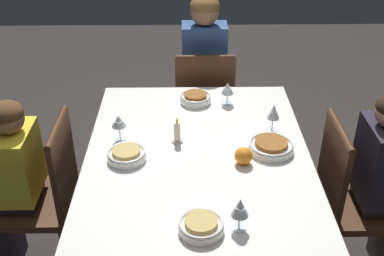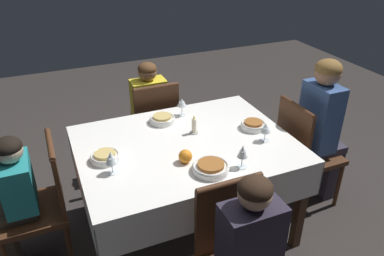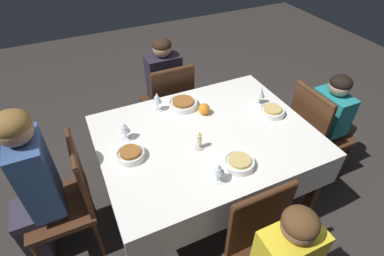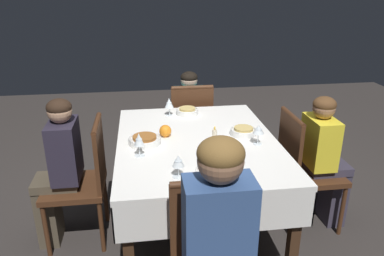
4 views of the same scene
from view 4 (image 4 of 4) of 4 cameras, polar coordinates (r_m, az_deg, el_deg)
name	(u,v)px [view 4 (image 4 of 4)]	position (r m, az deg, el deg)	size (l,w,h in m)	color
ground_plane	(197,229)	(2.99, 0.70, -15.15)	(8.00, 8.00, 0.00)	#332D2B
dining_table	(197,151)	(2.65, 0.77, -3.46)	(1.44, 1.11, 0.75)	white
chair_south	(84,177)	(2.76, -16.12, -7.18)	(0.42, 0.42, 0.91)	#472816
chair_north	(303,166)	(2.93, 16.56, -5.53)	(0.42, 0.42, 0.91)	#472816
chair_west	(191,124)	(3.61, -0.21, 0.65)	(0.42, 0.42, 0.91)	#472816
person_child_dark	(58,167)	(2.75, -19.69, -5.64)	(0.30, 0.33, 1.08)	#4C4233
person_child_yellow	(325,156)	(2.97, 19.64, -4.11)	(0.30, 0.33, 1.03)	#383342
person_child_teal	(188,114)	(3.75, -0.56, 2.17)	(0.33, 0.30, 0.99)	#4C4233
bowl_east	(211,172)	(2.13, 2.90, -6.69)	(0.18, 0.18, 0.06)	white
wine_glass_east	(178,162)	(2.10, -2.10, -5.16)	(0.07, 0.07, 0.14)	white
bowl_south	(145,140)	(2.57, -7.23, -1.79)	(0.22, 0.22, 0.06)	white
wine_glass_south	(139,140)	(2.36, -8.09, -1.87)	(0.07, 0.07, 0.16)	white
bowl_north	(243,131)	(2.72, 7.84, -0.46)	(0.19, 0.19, 0.06)	white
wine_glass_north	(259,130)	(2.55, 10.10, -0.28)	(0.07, 0.07, 0.14)	white
bowl_west	(187,111)	(3.11, -0.69, 2.61)	(0.18, 0.18, 0.06)	white
wine_glass_west	(169,104)	(3.06, -3.51, 3.74)	(0.07, 0.07, 0.15)	white
candle_centerpiece	(214,138)	(2.52, 3.45, -1.59)	(0.06, 0.06, 0.14)	beige
orange_fruit	(165,131)	(2.66, -4.09, -0.44)	(0.09, 0.09, 0.09)	orange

